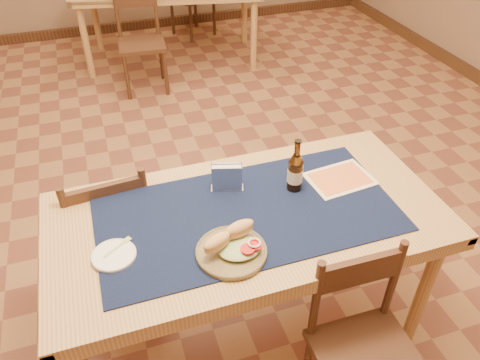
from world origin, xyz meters
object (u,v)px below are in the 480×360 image
object	(u,v)px
main_table	(248,229)
napkin_holder	(227,178)
chair_main_near	(365,349)
sandwich_plate	(233,247)
beer_bottle	(295,171)
chair_main_far	(111,228)

from	to	relation	value
main_table	napkin_holder	size ratio (longest dim) A/B	10.96
chair_main_near	napkin_holder	world-z (taller)	napkin_holder
chair_main_near	sandwich_plate	bearing A→B (deg)	140.97
napkin_holder	main_table	bearing A→B (deg)	-79.57
main_table	sandwich_plate	bearing A→B (deg)	-123.54
napkin_holder	beer_bottle	bearing A→B (deg)	-18.53
chair_main_far	napkin_holder	bearing A→B (deg)	-26.62
chair_main_near	beer_bottle	distance (m)	0.74
main_table	beer_bottle	size ratio (longest dim) A/B	6.54
chair_main_far	sandwich_plate	xyz separation A→B (m)	(0.43, -0.62, 0.35)
sandwich_plate	napkin_holder	bearing A→B (deg)	76.01
chair_main_near	napkin_holder	size ratio (longest dim) A/B	5.63
main_table	napkin_holder	world-z (taller)	napkin_holder
beer_bottle	chair_main_near	bearing A→B (deg)	-85.03
napkin_holder	chair_main_far	bearing A→B (deg)	153.38
beer_bottle	napkin_holder	distance (m)	0.29
main_table	sandwich_plate	distance (m)	0.25
chair_main_far	beer_bottle	bearing A→B (deg)	-23.93
chair_main_near	sandwich_plate	world-z (taller)	sandwich_plate
chair_main_near	beer_bottle	bearing A→B (deg)	94.97
chair_main_far	chair_main_near	world-z (taller)	chair_main_far
beer_bottle	sandwich_plate	bearing A→B (deg)	-143.08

